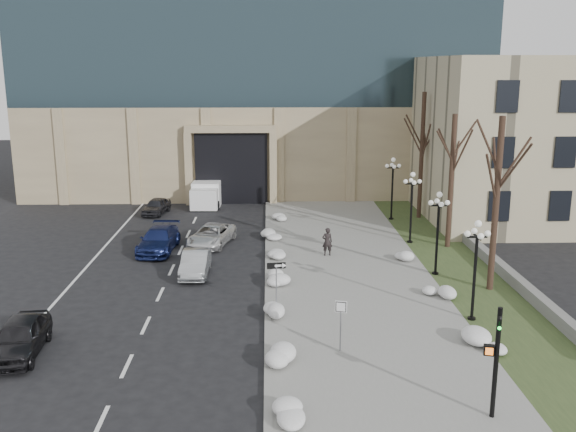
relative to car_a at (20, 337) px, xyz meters
name	(u,v)px	position (x,y,z in m)	size (l,w,h in m)	color
ground	(296,389)	(10.99, -3.17, -0.75)	(160.00, 160.00, 0.00)	black
sidewalk	(346,267)	(14.49, 10.83, -0.69)	(9.00, 40.00, 0.12)	gray
curb	(268,268)	(9.99, 10.83, -0.68)	(0.30, 40.00, 0.14)	gray
grass_strip	(458,266)	(20.99, 10.83, -0.70)	(4.00, 40.00, 0.10)	#324321
stone_wall	(481,251)	(22.99, 12.83, -0.40)	(0.50, 30.00, 0.70)	slate
classical_building	(563,136)	(32.99, 24.81, 5.25)	(22.00, 18.12, 12.00)	tan
car_a	(20,337)	(0.00, 0.00, 0.00)	(1.78, 4.41, 1.50)	black
car_b	(195,263)	(5.97, 9.91, -0.08)	(1.42, 4.08, 1.35)	#A0A3A7
car_c	(159,240)	(3.16, 14.70, -0.02)	(2.05, 5.04, 1.46)	navy
car_d	(211,235)	(6.35, 15.97, -0.10)	(2.18, 4.72, 1.31)	silver
car_e	(156,206)	(1.28, 25.00, -0.13)	(1.48, 3.67, 1.25)	#2F2F34
pedestrian	(327,242)	(13.60, 13.03, 0.23)	(0.63, 0.41, 1.73)	black
box_truck	(208,192)	(4.99, 28.73, 0.24)	(2.42, 6.48, 2.04)	white
one_way_sign	(280,271)	(10.55, 4.18, 1.29)	(0.93, 0.27, 2.47)	slate
keep_sign	(341,315)	(12.92, -0.31, 0.91)	(0.48, 0.16, 2.26)	slate
traffic_signal	(495,365)	(17.33, -5.44, 1.21)	(0.68, 0.90, 3.95)	black
snow_clump_a	(286,416)	(10.57, -5.52, -0.45)	(1.10, 1.60, 0.36)	silver
snow_clump_b	(284,356)	(10.61, -1.11, -0.45)	(1.10, 1.60, 0.36)	silver
snow_clump_c	(280,310)	(10.55, 3.71, -0.45)	(1.10, 1.60, 0.36)	silver
snow_clump_d	(275,280)	(10.35, 7.99, -0.45)	(1.10, 1.60, 0.36)	silver
snow_clump_e	(274,254)	(10.40, 12.76, -0.45)	(1.10, 1.60, 0.36)	silver
snow_clump_f	(270,236)	(10.17, 16.99, -0.45)	(1.10, 1.60, 0.36)	silver
snow_clump_g	(276,218)	(10.64, 22.09, -0.45)	(1.10, 1.60, 0.36)	silver
snow_clump_h	(484,344)	(18.84, -0.24, -0.45)	(1.10, 1.60, 0.36)	silver
snow_clump_i	(438,293)	(18.53, 5.77, -0.45)	(1.10, 1.60, 0.36)	silver
snow_clump_j	(408,256)	(18.37, 12.10, -0.45)	(1.10, 1.60, 0.36)	silver
lamppost_a	(476,257)	(19.29, 2.83, 2.32)	(1.18, 1.18, 4.76)	black
lamppost_b	(438,222)	(19.29, 9.33, 2.32)	(1.18, 1.18, 4.76)	black
lamppost_c	(412,198)	(19.29, 15.83, 2.32)	(1.18, 1.18, 4.76)	black
lamppost_d	(393,180)	(19.29, 22.33, 2.32)	(1.18, 1.18, 4.76)	black
tree_near	(498,180)	(21.49, 6.83, 5.08)	(3.20, 3.20, 9.00)	black
tree_mid	(452,163)	(21.49, 14.83, 4.75)	(3.20, 3.20, 8.50)	black
tree_far	(422,138)	(21.49, 22.83, 5.40)	(3.20, 3.20, 9.50)	black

